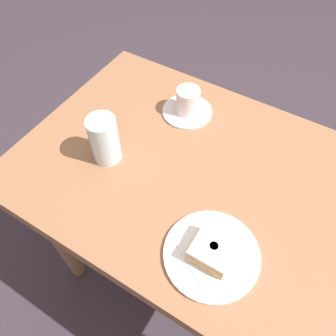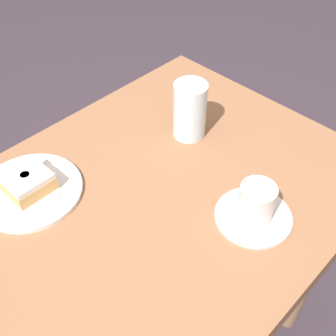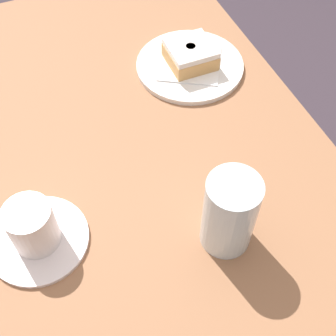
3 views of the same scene
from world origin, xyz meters
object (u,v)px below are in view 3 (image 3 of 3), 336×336
at_px(water_glass, 229,213).
at_px(plate_glazed_square, 190,65).
at_px(donut_glazed_square, 190,54).
at_px(coffee_cup, 34,230).

bearing_deg(water_glass, plate_glazed_square, 163.83).
relative_size(donut_glazed_square, water_glass, 0.64).
bearing_deg(coffee_cup, donut_glazed_square, 126.00).
height_order(plate_glazed_square, water_glass, water_glass).
bearing_deg(water_glass, donut_glazed_square, 163.83).
bearing_deg(donut_glazed_square, coffee_cup, -54.00).
distance_m(donut_glazed_square, water_glass, 0.38).
relative_size(donut_glazed_square, coffee_cup, 0.58).
height_order(water_glass, coffee_cup, water_glass).
distance_m(donut_glazed_square, coffee_cup, 0.45).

